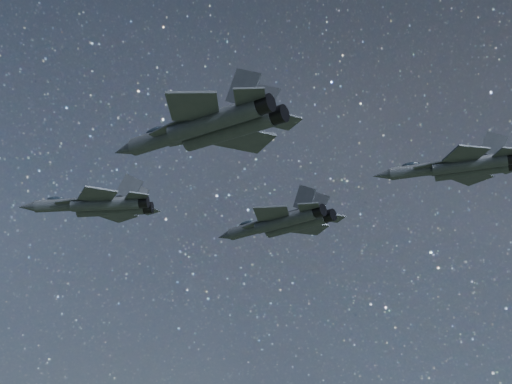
% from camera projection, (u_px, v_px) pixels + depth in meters
% --- Properties ---
extents(jet_lead, '(16.80, 11.55, 4.22)m').
position_uv_depth(jet_lead, '(97.00, 205.00, 82.03)').
color(jet_lead, '#2F343B').
extents(jet_left, '(20.05, 13.33, 5.10)m').
position_uv_depth(jet_left, '(282.00, 222.00, 96.37)').
color(jet_left, '#2F343B').
extents(jet_right, '(18.23, 12.40, 4.58)m').
position_uv_depth(jet_right, '(208.00, 126.00, 58.84)').
color(jet_right, '#2F343B').
extents(jet_slot, '(16.38, 11.67, 4.18)m').
position_uv_depth(jet_slot, '(458.00, 167.00, 78.87)').
color(jet_slot, '#2F343B').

